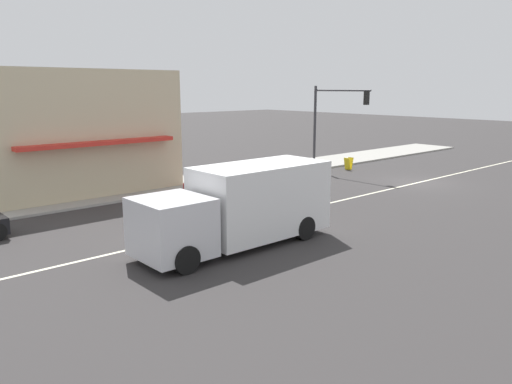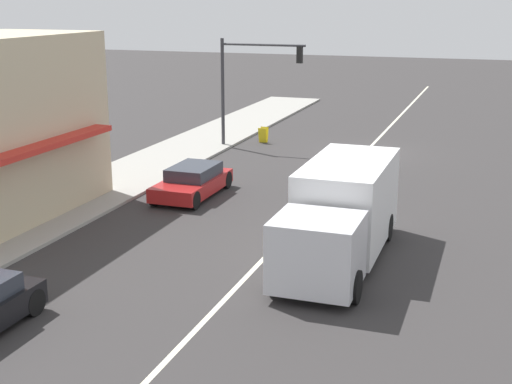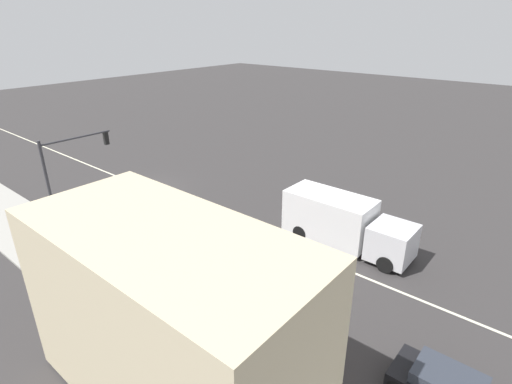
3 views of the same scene
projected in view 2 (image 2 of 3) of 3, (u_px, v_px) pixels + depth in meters
ground_plane at (248, 275)px, 20.58m from camera, size 160.00×160.00×0.00m
lane_marking_center at (365, 152)px, 36.98m from camera, size 0.16×60.00×0.01m
traffic_signal_main at (248, 74)px, 37.00m from camera, size 4.59×0.34×5.60m
pedestrian at (80, 165)px, 29.63m from camera, size 0.34×0.34×1.71m
warning_aframe_sign at (263, 135)px, 39.35m from camera, size 0.45×0.53×0.84m
delivery_truck at (341, 212)px, 21.57m from camera, size 2.44×7.50×2.87m
hatchback_red at (193, 181)px, 28.65m from camera, size 1.90×4.27×1.23m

